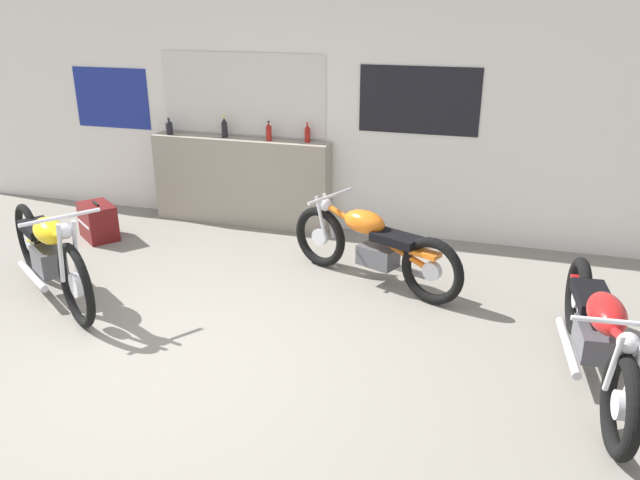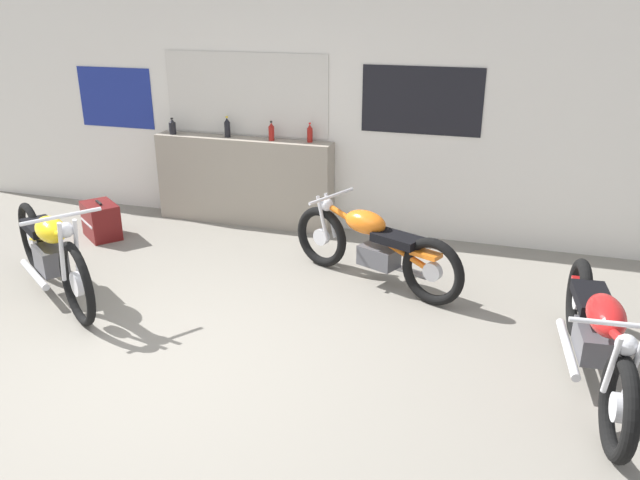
{
  "view_description": "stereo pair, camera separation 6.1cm",
  "coord_description": "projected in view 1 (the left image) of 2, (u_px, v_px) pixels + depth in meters",
  "views": [
    {
      "loc": [
        2.25,
        -3.46,
        2.57
      ],
      "look_at": [
        0.85,
        1.12,
        0.7
      ],
      "focal_mm": 35.0,
      "sensor_mm": 36.0,
      "label": 1
    },
    {
      "loc": [
        2.3,
        -3.44,
        2.57
      ],
      "look_at": [
        0.85,
        1.12,
        0.7
      ],
      "focal_mm": 35.0,
      "sensor_mm": 36.0,
      "label": 2
    }
  ],
  "objects": [
    {
      "name": "motorcycle_yellow",
      "position": [
        49.0,
        252.0,
        5.56
      ],
      "size": [
        1.72,
        1.2,
        0.93
      ],
      "color": "black",
      "rests_on": "ground_plane"
    },
    {
      "name": "bottle_right_center",
      "position": [
        307.0,
        134.0,
        7.02
      ],
      "size": [
        0.06,
        0.06,
        0.22
      ],
      "color": "maroon",
      "rests_on": "sill_counter"
    },
    {
      "name": "bottle_leftmost",
      "position": [
        169.0,
        127.0,
        7.42
      ],
      "size": [
        0.08,
        0.08,
        0.19
      ],
      "color": "black",
      "rests_on": "sill_counter"
    },
    {
      "name": "motorcycle_orange",
      "position": [
        373.0,
        245.0,
        5.87
      ],
      "size": [
        1.8,
        0.93,
        0.78
      ],
      "color": "black",
      "rests_on": "ground_plane"
    },
    {
      "name": "bottle_center",
      "position": [
        269.0,
        132.0,
        7.1
      ],
      "size": [
        0.07,
        0.07,
        0.22
      ],
      "color": "maroon",
      "rests_on": "sill_counter"
    },
    {
      "name": "ground_plane",
      "position": [
        166.0,
        368.0,
        4.63
      ],
      "size": [
        24.0,
        24.0,
        0.0
      ],
      "primitive_type": "plane",
      "color": "gray"
    },
    {
      "name": "bottle_left_center",
      "position": [
        224.0,
        128.0,
        7.27
      ],
      "size": [
        0.07,
        0.07,
        0.24
      ],
      "color": "black",
      "rests_on": "sill_counter"
    },
    {
      "name": "motorcycle_red",
      "position": [
        597.0,
        333.0,
        4.31
      ],
      "size": [
        0.64,
        2.1,
        0.81
      ],
      "color": "black",
      "rests_on": "ground_plane"
    },
    {
      "name": "wall_back",
      "position": [
        303.0,
        107.0,
        7.07
      ],
      "size": [
        10.0,
        0.07,
        2.8
      ],
      "color": "silver",
      "rests_on": "ground_plane"
    },
    {
      "name": "sill_counter",
      "position": [
        241.0,
        182.0,
        7.43
      ],
      "size": [
        2.17,
        0.28,
        1.04
      ],
      "color": "gray",
      "rests_on": "ground_plane"
    },
    {
      "name": "hard_case_darkred",
      "position": [
        98.0,
        221.0,
        7.06
      ],
      "size": [
        0.57,
        0.54,
        0.43
      ],
      "color": "maroon",
      "rests_on": "ground_plane"
    }
  ]
}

